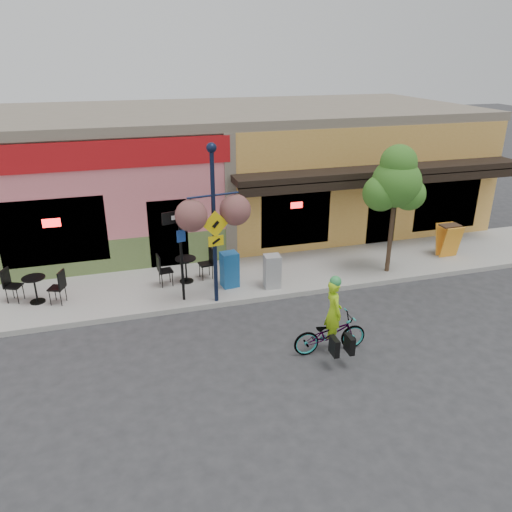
% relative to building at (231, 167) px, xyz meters
% --- Properties ---
extents(ground, '(90.00, 90.00, 0.00)m').
position_rel_building_xyz_m(ground, '(0.00, -7.50, -2.25)').
color(ground, '#2D2D30').
rests_on(ground, ground).
extents(sidewalk, '(24.00, 3.00, 0.15)m').
position_rel_building_xyz_m(sidewalk, '(0.00, -5.50, -2.17)').
color(sidewalk, '#9E9B93').
rests_on(sidewalk, ground).
extents(curb, '(24.00, 0.12, 0.15)m').
position_rel_building_xyz_m(curb, '(0.00, -6.95, -2.17)').
color(curb, '#A8A59E').
rests_on(curb, ground).
extents(building, '(18.20, 8.20, 4.50)m').
position_rel_building_xyz_m(building, '(0.00, 0.00, 0.00)').
color(building, '#DB6C75').
rests_on(building, ground).
extents(bicycle, '(1.75, 0.64, 0.92)m').
position_rel_building_xyz_m(bicycle, '(-0.06, -9.78, -1.79)').
color(bicycle, maroon).
rests_on(bicycle, ground).
extents(cyclist_rider, '(0.38, 0.57, 1.55)m').
position_rel_building_xyz_m(cyclist_rider, '(-0.01, -9.78, -1.48)').
color(cyclist_rider, '#A4DE17').
rests_on(cyclist_rider, ground).
extents(lamp_post, '(1.43, 0.74, 4.29)m').
position_rel_building_xyz_m(lamp_post, '(-2.10, -6.85, 0.04)').
color(lamp_post, '#101933').
rests_on(lamp_post, sidewalk).
extents(one_way_sign, '(1.01, 0.46, 2.57)m').
position_rel_building_xyz_m(one_way_sign, '(-2.95, -6.54, -0.81)').
color(one_way_sign, black).
rests_on(one_way_sign, sidewalk).
extents(cafe_set_left, '(1.79, 1.34, 0.97)m').
position_rel_building_xyz_m(cafe_set_left, '(-6.79, -5.58, -1.62)').
color(cafe_set_left, black).
rests_on(cafe_set_left, sidewalk).
extents(cafe_set_right, '(1.71, 1.01, 0.97)m').
position_rel_building_xyz_m(cafe_set_right, '(-2.70, -5.42, -1.61)').
color(cafe_set_right, black).
rests_on(cafe_set_right, sidewalk).
extents(newspaper_box_blue, '(0.51, 0.47, 1.03)m').
position_rel_building_xyz_m(newspaper_box_blue, '(-1.54, -6.06, -1.58)').
color(newspaper_box_blue, '#185594').
rests_on(newspaper_box_blue, sidewalk).
extents(newspaper_box_grey, '(0.48, 0.44, 0.97)m').
position_rel_building_xyz_m(newspaper_box_grey, '(-0.38, -6.45, -1.61)').
color(newspaper_box_grey, '#9F9F9F').
rests_on(newspaper_box_grey, sidewalk).
extents(street_tree, '(1.65, 1.65, 3.94)m').
position_rel_building_xyz_m(street_tree, '(3.39, -6.38, -0.13)').
color(street_tree, '#3D7A26').
rests_on(street_tree, sidewalk).
extents(sandwich_board, '(0.65, 0.48, 1.08)m').
position_rel_building_xyz_m(sandwich_board, '(5.92, -6.02, -1.56)').
color(sandwich_board, '#FFA028').
rests_on(sandwich_board, sidewalk).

